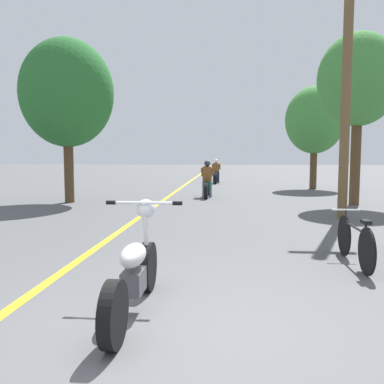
{
  "coord_description": "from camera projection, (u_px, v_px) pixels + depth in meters",
  "views": [
    {
      "loc": [
        0.61,
        -3.59,
        1.65
      ],
      "look_at": [
        -0.1,
        4.41,
        0.9
      ],
      "focal_mm": 38.0,
      "sensor_mm": 36.0,
      "label": 1
    }
  ],
  "objects": [
    {
      "name": "roadside_tree_right_far",
      "position": [
        315.0,
        120.0,
        19.05
      ],
      "size": [
        2.73,
        2.46,
        4.82
      ],
      "color": "#513A23",
      "rests_on": "ground"
    },
    {
      "name": "lane_stripe_center",
      "position": [
        170.0,
        195.0,
        16.22
      ],
      "size": [
        0.14,
        48.0,
        0.01
      ],
      "primitive_type": "cube",
      "color": "yellow",
      "rests_on": "ground"
    },
    {
      "name": "motorcycle_rider_far",
      "position": [
        216.0,
        174.0,
        23.13
      ],
      "size": [
        0.5,
        2.05,
        1.36
      ],
      "color": "black",
      "rests_on": "ground"
    },
    {
      "name": "ground_plane",
      "position": [
        161.0,
        333.0,
        3.76
      ],
      "size": [
        120.0,
        120.0,
        0.0
      ],
      "primitive_type": "plane",
      "color": "#515154"
    },
    {
      "name": "motorcycle_rider_lead",
      "position": [
        207.0,
        183.0,
        15.58
      ],
      "size": [
        0.5,
        1.97,
        1.41
      ],
      "color": "black",
      "rests_on": "ground"
    },
    {
      "name": "bicycle_parked",
      "position": [
        355.0,
        241.0,
        6.06
      ],
      "size": [
        0.44,
        1.75,
        0.77
      ],
      "color": "black",
      "rests_on": "ground"
    },
    {
      "name": "roadside_tree_right_near",
      "position": [
        358.0,
        81.0,
        12.9
      ],
      "size": [
        2.56,
        2.31,
        5.49
      ],
      "color": "#513A23",
      "rests_on": "ground"
    },
    {
      "name": "utility_pole",
      "position": [
        346.0,
        88.0,
        10.17
      ],
      "size": [
        1.1,
        0.24,
        6.44
      ],
      "color": "brown",
      "rests_on": "ground"
    },
    {
      "name": "motorcycle_foreground",
      "position": [
        135.0,
        270.0,
        4.23
      ],
      "size": [
        0.88,
        2.07,
        1.13
      ],
      "color": "black",
      "rests_on": "ground"
    },
    {
      "name": "roadside_tree_left",
      "position": [
        67.0,
        93.0,
        13.58
      ],
      "size": [
        3.14,
        2.82,
        5.5
      ],
      "color": "#513A23",
      "rests_on": "ground"
    }
  ]
}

